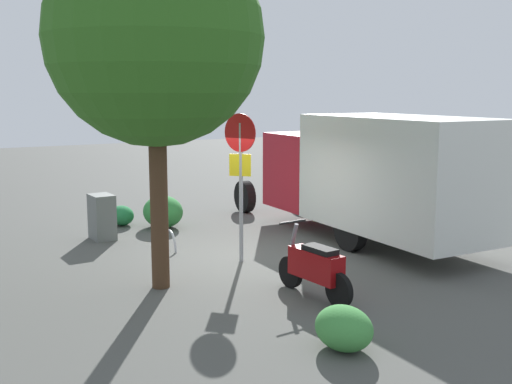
{
  "coord_description": "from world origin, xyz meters",
  "views": [
    {
      "loc": [
        -10.73,
        6.11,
        3.39
      ],
      "look_at": [
        0.71,
        -0.61,
        1.26
      ],
      "focal_mm": 43.65,
      "sensor_mm": 36.0,
      "label": 1
    }
  ],
  "objects_px": {
    "motorcycle": "(315,267)",
    "street_tree": "(155,38)",
    "utility_cabinet": "(102,217)",
    "bike_rack_hoop": "(170,248)",
    "box_truck_near": "(371,172)",
    "stop_sign": "(240,164)"
  },
  "relations": [
    {
      "from": "motorcycle",
      "to": "street_tree",
      "type": "distance_m",
      "value": 4.63
    },
    {
      "from": "utility_cabinet",
      "to": "bike_rack_hoop",
      "type": "bearing_deg",
      "value": -147.79
    },
    {
      "from": "box_truck_near",
      "to": "bike_rack_hoop",
      "type": "xyz_separation_m",
      "value": [
        1.63,
        4.26,
        -1.6
      ]
    },
    {
      "from": "box_truck_near",
      "to": "motorcycle",
      "type": "relative_size",
      "value": 4.49
    },
    {
      "from": "box_truck_near",
      "to": "street_tree",
      "type": "relative_size",
      "value": 1.33
    },
    {
      "from": "stop_sign",
      "to": "box_truck_near",
      "type": "bearing_deg",
      "value": -88.69
    },
    {
      "from": "box_truck_near",
      "to": "bike_rack_hoop",
      "type": "relative_size",
      "value": 9.58
    },
    {
      "from": "street_tree",
      "to": "utility_cabinet",
      "type": "height_order",
      "value": "street_tree"
    },
    {
      "from": "stop_sign",
      "to": "motorcycle",
      "type": "bearing_deg",
      "value": 179.55
    },
    {
      "from": "motorcycle",
      "to": "utility_cabinet",
      "type": "distance_m",
      "value": 6.18
    },
    {
      "from": "motorcycle",
      "to": "bike_rack_hoop",
      "type": "relative_size",
      "value": 2.13
    },
    {
      "from": "stop_sign",
      "to": "utility_cabinet",
      "type": "bearing_deg",
      "value": 29.08
    },
    {
      "from": "bike_rack_hoop",
      "to": "motorcycle",
      "type": "bearing_deg",
      "value": -169.32
    },
    {
      "from": "box_truck_near",
      "to": "street_tree",
      "type": "xyz_separation_m",
      "value": [
        -0.84,
        5.46,
        2.67
      ]
    },
    {
      "from": "street_tree",
      "to": "utility_cabinet",
      "type": "bearing_deg",
      "value": -2.59
    },
    {
      "from": "street_tree",
      "to": "motorcycle",
      "type": "bearing_deg",
      "value": -132.16
    },
    {
      "from": "box_truck_near",
      "to": "street_tree",
      "type": "height_order",
      "value": "street_tree"
    },
    {
      "from": "box_truck_near",
      "to": "stop_sign",
      "type": "relative_size",
      "value": 2.73
    },
    {
      "from": "motorcycle",
      "to": "street_tree",
      "type": "xyz_separation_m",
      "value": [
        1.82,
        2.01,
        3.75
      ]
    },
    {
      "from": "motorcycle",
      "to": "utility_cabinet",
      "type": "xyz_separation_m",
      "value": [
        5.91,
        1.83,
        0.01
      ]
    },
    {
      "from": "motorcycle",
      "to": "bike_rack_hoop",
      "type": "distance_m",
      "value": 4.4
    },
    {
      "from": "motorcycle",
      "to": "stop_sign",
      "type": "relative_size",
      "value": 0.61
    }
  ]
}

